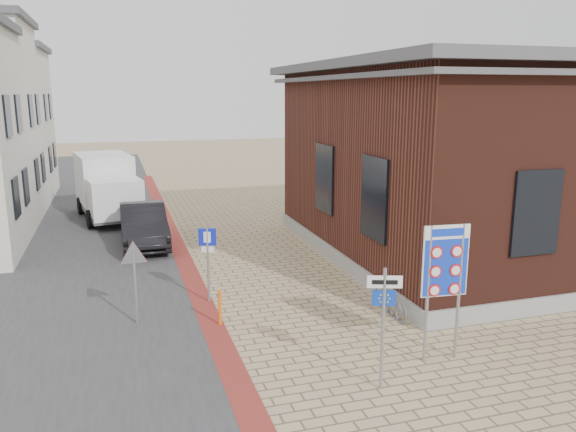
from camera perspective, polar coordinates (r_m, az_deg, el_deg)
ground at (r=12.57m, az=3.92°, el=-14.93°), size 120.00×120.00×0.00m
road_strip at (r=26.08m, az=-19.85°, el=-1.09°), size 7.00×60.00×0.02m
curb_strip at (r=21.29m, az=-10.94°, el=-3.49°), size 0.60×40.00×0.02m
brick_building at (r=21.88m, az=19.75°, el=5.71°), size 13.00×13.00×6.80m
bike_rack at (r=15.31m, az=10.33°, el=-8.87°), size 0.08×1.80×0.60m
sedan at (r=22.33m, az=-14.47°, el=-0.87°), size 1.70×4.79×1.57m
box_truck at (r=27.46m, az=-17.89°, el=2.90°), size 3.10×5.89×2.93m
border_sign at (r=12.45m, az=15.68°, el=-4.68°), size 1.04×0.14×3.06m
essen_sign at (r=11.13m, az=9.69°, el=-9.39°), size 0.65×0.26×2.51m
parking_sign at (r=15.67m, az=-8.15°, el=-3.60°), size 0.47×0.19×2.20m
yield_sign at (r=14.50m, az=-15.38°, el=-4.64°), size 0.76×0.07×2.15m
bollard at (r=14.40m, az=-6.93°, el=-9.27°), size 0.10×0.10×0.93m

